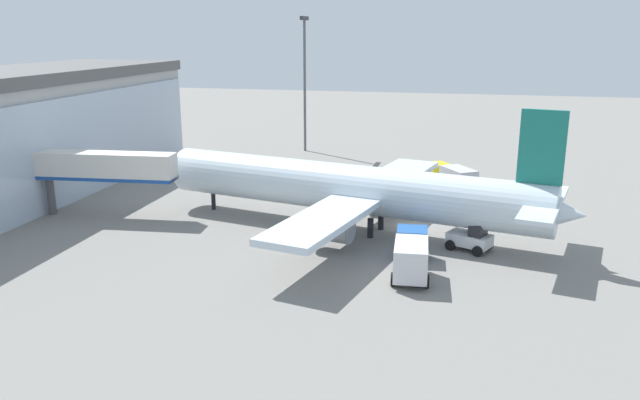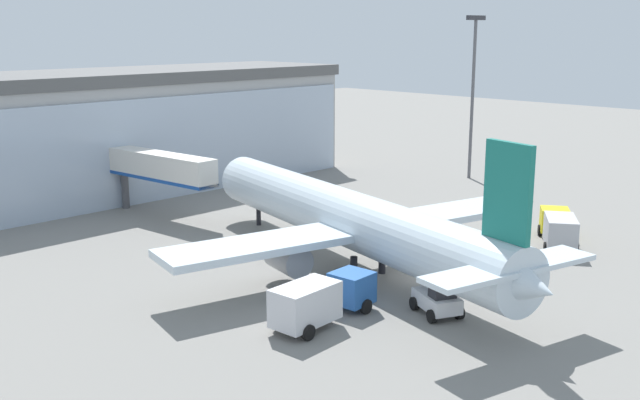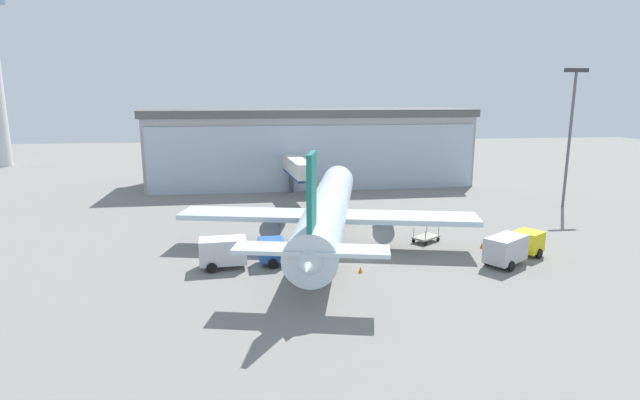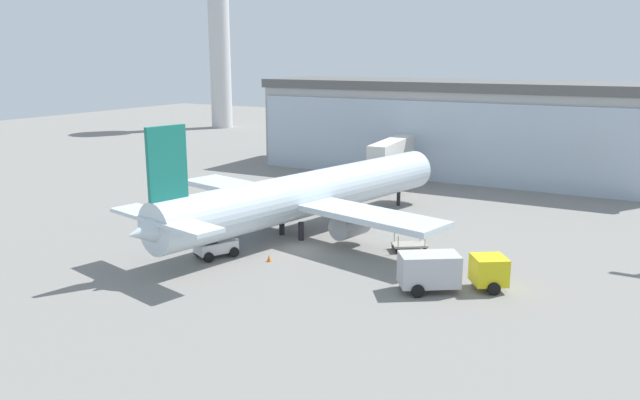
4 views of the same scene
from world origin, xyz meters
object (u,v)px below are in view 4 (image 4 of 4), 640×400
pushback_tug (215,245)px  safety_cone_wingtip (455,266)px  jet_bridge (394,151)px  safety_cone_nose (269,258)px  catering_truck (192,219)px  airplane (308,195)px  fuel_truck (448,270)px  control_tower (219,21)px  baggage_cart (409,245)px

pushback_tug → safety_cone_wingtip: size_ratio=6.66×
pushback_tug → safety_cone_wingtip: (17.74, 6.45, -0.70)m
jet_bridge → safety_cone_nose: size_ratio=24.92×
catering_truck → safety_cone_nose: bearing=-19.8°
airplane → pushback_tug: airplane is taller
fuel_truck → safety_cone_nose: bearing=149.8°
airplane → catering_truck: 10.62m
fuel_truck → safety_cone_nose: (-14.18, -0.96, -1.19)m
control_tower → airplane: control_tower is taller
airplane → fuel_truck: 17.61m
jet_bridge → catering_truck: 29.56m
pushback_tug → safety_cone_wingtip: bearing=-45.1°
catering_truck → baggage_cart: bearing=11.2°
catering_truck → pushback_tug: catering_truck is taller
safety_cone_wingtip → control_tower: bearing=138.1°
control_tower → safety_cone_nose: (62.18, -72.90, -22.78)m
catering_truck → baggage_cart: catering_truck is taller
pushback_tug → airplane: bearing=8.5°
pushback_tug → control_tower: bearing=62.9°
pushback_tug → safety_cone_nose: pushback_tug is taller
jet_bridge → fuel_truck: bearing=-156.4°
pushback_tug → safety_cone_nose: size_ratio=6.66×
safety_cone_nose → safety_cone_wingtip: 14.30m
control_tower → jet_bridge: bearing=-35.0°
airplane → safety_cone_nose: airplane is taller
control_tower → baggage_cart: size_ratio=11.67×
catering_truck → fuel_truck: same height
control_tower → fuel_truck: control_tower is taller
control_tower → safety_cone_wingtip: control_tower is taller
baggage_cart → jet_bridge: bearing=80.7°
pushback_tug → catering_truck: bearing=80.2°
pushback_tug → baggage_cart: bearing=-29.7°
safety_cone_nose → safety_cone_wingtip: same height
jet_bridge → control_tower: (-59.36, 41.60, 18.55)m
control_tower → fuel_truck: (76.35, -71.94, -21.59)m
control_tower → catering_truck: control_tower is taller
jet_bridge → fuel_truck: size_ratio=1.88×
jet_bridge → pushback_tug: 32.71m
control_tower → safety_cone_nose: 98.49m
catering_truck → baggage_cart: 19.53m
control_tower → pushback_tug: control_tower is taller
airplane → fuel_truck: size_ratio=5.05×
safety_cone_wingtip → airplane: bearing=167.5°
control_tower → safety_cone_nose: size_ratio=68.08×
baggage_cart → pushback_tug: 15.95m
baggage_cart → pushback_tug: size_ratio=0.88×
control_tower → safety_cone_nose: control_tower is taller
pushback_tug → safety_cone_wingtip: 18.89m
airplane → control_tower: bearing=56.0°
jet_bridge → airplane: size_ratio=0.37×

